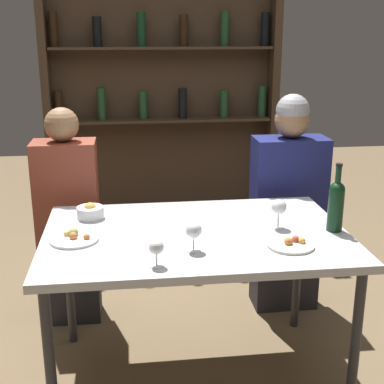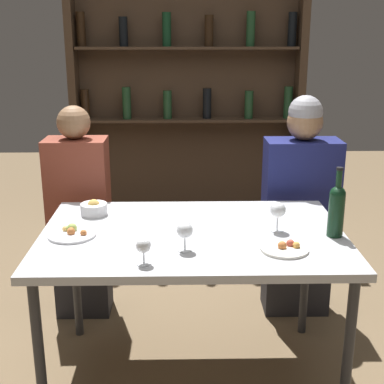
# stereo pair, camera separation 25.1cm
# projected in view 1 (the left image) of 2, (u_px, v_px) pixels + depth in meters

# --- Properties ---
(ground_plane) EXTENTS (10.00, 10.00, 0.00)m
(ground_plane) POSITION_uv_depth(u_px,v_px,m) (195.00, 375.00, 2.66)
(ground_plane) COLOR brown
(dining_table) EXTENTS (1.38, 0.90, 0.76)m
(dining_table) POSITION_uv_depth(u_px,v_px,m) (196.00, 244.00, 2.45)
(dining_table) COLOR #B7BABF
(dining_table) RESTS_ON ground_plane
(wine_rack_wall) EXTENTS (1.84, 0.21, 2.33)m
(wine_rack_wall) POSITION_uv_depth(u_px,v_px,m) (162.00, 87.00, 4.23)
(wine_rack_wall) COLOR #38281C
(wine_rack_wall) RESTS_ON ground_plane
(wine_bottle) EXTENTS (0.07, 0.07, 0.32)m
(wine_bottle) POSITION_uv_depth(u_px,v_px,m) (336.00, 203.00, 2.41)
(wine_bottle) COLOR black
(wine_bottle) RESTS_ON dining_table
(wine_glass_0) EXTENTS (0.07, 0.07, 0.14)m
(wine_glass_0) POSITION_uv_depth(u_px,v_px,m) (279.00, 208.00, 2.45)
(wine_glass_0) COLOR silver
(wine_glass_0) RESTS_ON dining_table
(wine_glass_1) EXTENTS (0.06, 0.06, 0.11)m
(wine_glass_1) POSITION_uv_depth(u_px,v_px,m) (156.00, 248.00, 2.06)
(wine_glass_1) COLOR silver
(wine_glass_1) RESTS_ON dining_table
(wine_glass_2) EXTENTS (0.07, 0.07, 0.13)m
(wine_glass_2) POSITION_uv_depth(u_px,v_px,m) (194.00, 231.00, 2.20)
(wine_glass_2) COLOR silver
(wine_glass_2) RESTS_ON dining_table
(food_plate_0) EXTENTS (0.21, 0.21, 0.05)m
(food_plate_0) POSITION_uv_depth(u_px,v_px,m) (74.00, 238.00, 2.34)
(food_plate_0) COLOR white
(food_plate_0) RESTS_ON dining_table
(food_plate_1) EXTENTS (0.20, 0.20, 0.04)m
(food_plate_1) POSITION_uv_depth(u_px,v_px,m) (291.00, 244.00, 2.27)
(food_plate_1) COLOR silver
(food_plate_1) RESTS_ON dining_table
(snack_bowl) EXTENTS (0.13, 0.13, 0.08)m
(snack_bowl) POSITION_uv_depth(u_px,v_px,m) (90.00, 212.00, 2.60)
(snack_bowl) COLOR white
(snack_bowl) RESTS_ON dining_table
(seated_person_left) EXTENTS (0.35, 0.22, 1.25)m
(seated_person_left) POSITION_uv_depth(u_px,v_px,m) (69.00, 223.00, 3.03)
(seated_person_left) COLOR #26262B
(seated_person_left) RESTS_ON ground_plane
(seated_person_right) EXTENTS (0.42, 0.22, 1.30)m
(seated_person_right) POSITION_uv_depth(u_px,v_px,m) (287.00, 208.00, 3.17)
(seated_person_right) COLOR #26262B
(seated_person_right) RESTS_ON ground_plane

